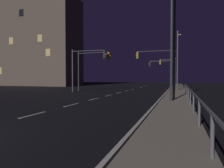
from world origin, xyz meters
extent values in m
plane|color=black|center=(0.00, 17.50, 0.00)|extent=(112.00, 112.00, 0.00)
cube|color=gray|center=(6.71, 17.50, 0.07)|extent=(2.17, 77.00, 0.14)
cube|color=silver|center=(0.00, 5.00, 0.01)|extent=(0.14, 2.00, 0.01)
cube|color=silver|center=(0.00, 9.00, 0.01)|extent=(0.14, 2.00, 0.01)
cube|color=silver|center=(0.00, 13.00, 0.01)|extent=(0.14, 2.00, 0.01)
cube|color=silver|center=(0.00, 17.00, 0.01)|extent=(0.14, 2.00, 0.01)
cube|color=silver|center=(0.00, 21.00, 0.01)|extent=(0.14, 2.00, 0.01)
cube|color=silver|center=(0.00, 25.00, 0.01)|extent=(0.14, 2.00, 0.01)
cube|color=silver|center=(0.00, 29.00, 0.01)|extent=(0.14, 2.00, 0.01)
cube|color=silver|center=(0.00, 33.00, 0.01)|extent=(0.14, 2.00, 0.01)
cube|color=silver|center=(0.00, 37.00, 0.01)|extent=(0.14, 2.00, 0.01)
cube|color=silver|center=(0.00, 41.00, 0.01)|extent=(0.14, 2.00, 0.01)
cube|color=silver|center=(0.00, 45.00, 0.01)|extent=(0.14, 2.00, 0.01)
cube|color=silver|center=(5.38, 22.50, 0.01)|extent=(0.14, 53.00, 0.01)
cylinder|color=#2D3033|center=(6.25, 37.89, 2.70)|extent=(0.16, 0.16, 5.12)
cylinder|color=#4C4C51|center=(3.88, 37.90, 5.01)|extent=(4.74, 0.13, 0.11)
cube|color=black|center=(1.51, 37.91, 4.48)|extent=(0.28, 0.34, 0.95)
sphere|color=black|center=(1.36, 37.91, 4.78)|extent=(0.20, 0.20, 0.20)
sphere|color=orange|center=(1.36, 37.91, 4.48)|extent=(0.20, 0.20, 0.20)
sphere|color=black|center=(1.36, 37.91, 4.18)|extent=(0.20, 0.20, 0.20)
cylinder|color=#4C4C51|center=(-6.15, 20.68, 2.73)|extent=(0.16, 0.16, 5.46)
cylinder|color=#38383D|center=(-3.97, 20.71, 5.21)|extent=(4.36, 0.17, 0.11)
cube|color=black|center=(-1.79, 20.74, 4.68)|extent=(0.28, 0.34, 0.95)
sphere|color=black|center=(-1.64, 20.74, 4.98)|extent=(0.20, 0.20, 0.20)
sphere|color=orange|center=(-1.64, 20.74, 4.68)|extent=(0.20, 0.20, 0.20)
sphere|color=black|center=(-1.64, 20.74, 4.38)|extent=(0.20, 0.20, 0.20)
cylinder|color=#4C4C51|center=(6.26, 39.18, 2.90)|extent=(0.16, 0.16, 5.52)
cylinder|color=#38383D|center=(4.82, 39.32, 5.41)|extent=(2.90, 0.38, 0.11)
cube|color=olive|center=(3.37, 39.45, 4.89)|extent=(0.31, 0.36, 0.95)
sphere|color=black|center=(3.22, 39.47, 5.19)|extent=(0.20, 0.20, 0.20)
sphere|color=orange|center=(3.22, 39.47, 4.89)|extent=(0.20, 0.20, 0.20)
sphere|color=black|center=(3.22, 39.47, 4.59)|extent=(0.20, 0.20, 0.20)
cylinder|color=#38383D|center=(-6.12, 22.32, 2.68)|extent=(0.16, 0.16, 5.35)
cylinder|color=#38383D|center=(-3.85, 22.07, 5.10)|extent=(4.54, 0.61, 0.11)
cube|color=olive|center=(-1.59, 21.81, 4.58)|extent=(0.32, 0.37, 0.95)
sphere|color=black|center=(-1.43, 21.80, 4.88)|extent=(0.20, 0.20, 0.20)
sphere|color=orange|center=(-1.43, 21.80, 4.58)|extent=(0.20, 0.20, 0.20)
sphere|color=black|center=(-1.43, 21.80, 4.28)|extent=(0.20, 0.20, 0.20)
cylinder|color=#38383D|center=(6.20, 26.54, 2.99)|extent=(0.16, 0.16, 5.69)
cylinder|color=#2D3033|center=(3.70, 26.55, 5.58)|extent=(5.00, 0.13, 0.11)
cube|color=olive|center=(1.20, 26.56, 5.06)|extent=(0.28, 0.34, 0.95)
sphere|color=black|center=(1.05, 26.57, 5.36)|extent=(0.20, 0.20, 0.20)
sphere|color=orange|center=(1.05, 26.57, 5.06)|extent=(0.20, 0.20, 0.20)
sphere|color=black|center=(1.05, 26.57, 4.76)|extent=(0.20, 0.20, 0.20)
cylinder|color=#4C4C51|center=(6.72, 26.55, 4.19)|extent=(0.18, 0.18, 8.09)
cylinder|color=#4C4C51|center=(6.82, 27.41, 8.08)|extent=(0.31, 1.72, 0.10)
ellipsoid|color=#F9D172|center=(6.93, 28.26, 7.98)|extent=(0.56, 0.36, 0.24)
cylinder|color=#2D3033|center=(6.40, 12.42, 4.36)|extent=(0.18, 0.18, 8.45)
cylinder|color=#2D3033|center=(6.62, 40.63, 3.70)|extent=(0.18, 0.18, 7.13)
cylinder|color=#2D3033|center=(6.00, 40.88, 7.12)|extent=(1.28, 0.60, 0.10)
ellipsoid|color=#F9D172|center=(5.38, 41.14, 7.02)|extent=(0.56, 0.36, 0.24)
cylinder|color=#38383D|center=(6.57, 13.48, 4.39)|extent=(0.18, 0.18, 8.50)
cylinder|color=#59595E|center=(7.65, 1.08, 0.61)|extent=(0.09, 0.09, 0.95)
cylinder|color=#59595E|center=(7.65, 4.15, 0.61)|extent=(0.09, 0.09, 0.95)
cylinder|color=#59595E|center=(7.65, 7.23, 0.61)|extent=(0.09, 0.09, 0.95)
cylinder|color=#59595E|center=(7.65, 10.31, 0.61)|extent=(0.09, 0.09, 0.95)
cylinder|color=#59595E|center=(7.65, 13.38, 0.61)|extent=(0.09, 0.09, 0.95)
cylinder|color=#59595E|center=(7.65, 16.46, 0.61)|extent=(0.09, 0.09, 0.95)
cylinder|color=#59595E|center=(7.65, 19.54, 0.61)|extent=(0.09, 0.09, 0.95)
cylinder|color=#59595E|center=(7.65, 22.62, 0.61)|extent=(0.09, 0.09, 0.95)
cube|color=slate|center=(7.65, 10.31, 1.09)|extent=(0.06, 24.62, 0.06)
cube|color=brown|center=(-24.41, 37.92, 9.71)|extent=(19.47, 8.33, 19.43)
cube|color=#EACC7A|center=(-27.97, 33.73, 9.81)|extent=(1.10, 0.06, 1.50)
cube|color=#EACC7A|center=(-20.62, 33.73, 10.00)|extent=(1.10, 0.06, 1.50)
cube|color=black|center=(-25.21, 33.73, 15.63)|extent=(1.10, 0.06, 1.50)
cube|color=#EACC7A|center=(-18.70, 33.73, 6.98)|extent=(1.10, 0.06, 1.50)
cube|color=#EACC7A|center=(-31.22, 33.73, 3.36)|extent=(1.10, 0.06, 1.50)
camera|label=1|loc=(6.95, -3.88, 1.88)|focal=34.05mm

